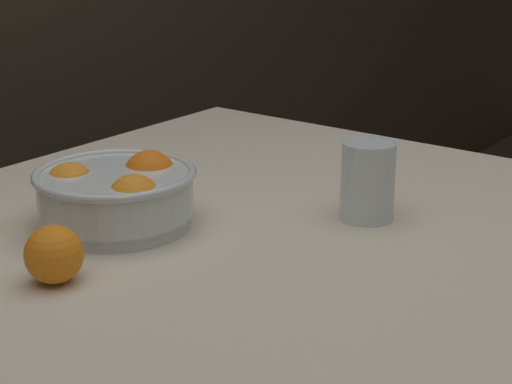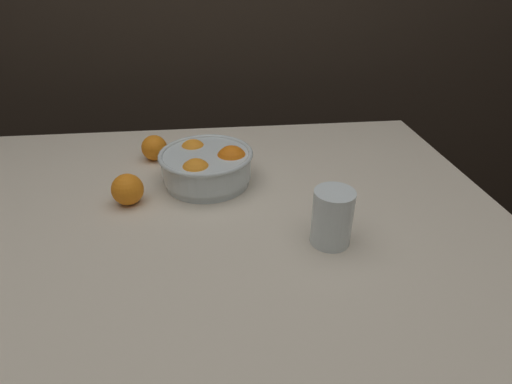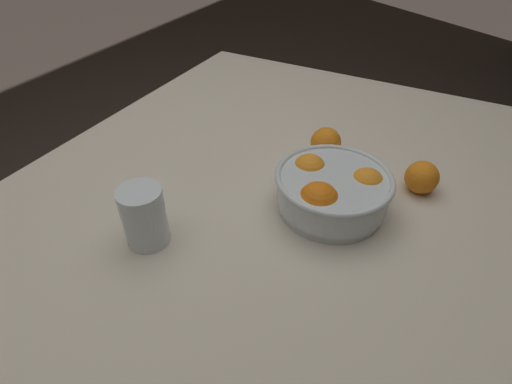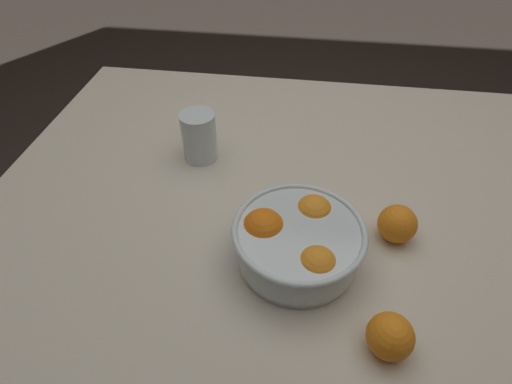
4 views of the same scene
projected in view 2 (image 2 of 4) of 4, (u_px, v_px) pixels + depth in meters
The scene contains 5 objects.
dining_table at pixel (207, 241), 0.95m from camera, with size 1.41×1.09×0.76m.
fruit_bowl at pixel (207, 165), 1.03m from camera, with size 0.24×0.24×0.10m.
juice_glass at pixel (332, 220), 0.81m from camera, with size 0.08×0.08×0.12m.
orange_loose_near_bowl at pixel (128, 189), 0.95m from camera, with size 0.08×0.08×0.08m, color orange.
orange_loose_front at pixel (154, 148), 1.15m from camera, with size 0.07×0.07×0.07m, color orange.
Camera 2 is at (0.03, -0.76, 1.28)m, focal length 28.00 mm.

